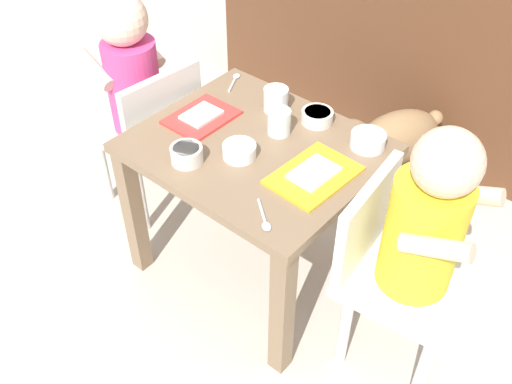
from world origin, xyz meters
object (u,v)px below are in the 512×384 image
object	(u,v)px
cereal_bowl_right_side	(187,154)
veggie_bowl_near	(368,140)
cereal_bowl_left_side	(317,116)
spoon_by_right_tray	(234,80)
seated_child_right	(420,231)
water_cup_left	(279,123)
spoon_by_left_tray	(264,218)
dog	(387,140)
dining_table	(256,171)
food_tray_right	(314,175)
veggie_bowl_far	(239,150)
water_cup_right	(276,101)
seated_child_left	(136,84)
food_tray_left	(201,117)

from	to	relation	value
cereal_bowl_right_side	veggie_bowl_near	world-z (taller)	cereal_bowl_right_side
cereal_bowl_left_side	spoon_by_right_tray	world-z (taller)	cereal_bowl_left_side
seated_child_right	water_cup_left	xyz separation A→B (m)	(-0.44, 0.07, 0.04)
spoon_by_left_tray	spoon_by_right_tray	world-z (taller)	same
dog	dining_table	bearing A→B (deg)	-99.48
dining_table	dog	bearing A→B (deg)	80.52
food_tray_right	veggie_bowl_far	distance (m)	0.19
cereal_bowl_right_side	veggie_bowl_far	distance (m)	0.13
water_cup_left	cereal_bowl_right_side	world-z (taller)	water_cup_left
water_cup_right	veggie_bowl_near	size ratio (longest dim) A/B	0.76
spoon_by_left_tray	water_cup_left	bearing A→B (deg)	123.06
food_tray_right	veggie_bowl_near	bearing A→B (deg)	80.04
dog	spoon_by_left_tray	xyz separation A→B (m)	(0.09, -0.74, 0.25)
dining_table	cereal_bowl_left_side	world-z (taller)	cereal_bowl_left_side
dining_table	water_cup_left	distance (m)	0.14
seated_child_right	veggie_bowl_near	xyz separation A→B (m)	(-0.24, 0.17, 0.03)
dining_table	seated_child_right	distance (m)	0.46
water_cup_right	cereal_bowl_right_side	distance (m)	0.31
dining_table	seated_child_left	xyz separation A→B (m)	(-0.45, 0.00, 0.08)
dining_table	water_cup_right	size ratio (longest dim) A/B	8.85
food_tray_right	veggie_bowl_far	bearing A→B (deg)	-163.20
dining_table	water_cup_left	xyz separation A→B (m)	(0.01, 0.08, 0.11)
seated_child_left	seated_child_right	world-z (taller)	same
dog	spoon_by_left_tray	bearing A→B (deg)	-82.74
veggie_bowl_near	spoon_by_right_tray	xyz separation A→B (m)	(-0.45, 0.01, -0.02)
food_tray_left	veggie_bowl_far	world-z (taller)	veggie_bowl_far
seated_child_left	dining_table	bearing A→B (deg)	-0.13
cereal_bowl_right_side	dog	bearing A→B (deg)	76.14
food_tray_left	cereal_bowl_right_side	distance (m)	0.18
veggie_bowl_far	spoon_by_right_tray	bearing A→B (deg)	134.10
water_cup_left	veggie_bowl_far	world-z (taller)	water_cup_left
food_tray_left	cereal_bowl_left_side	distance (m)	0.30
spoon_by_left_tray	water_cup_right	bearing A→B (deg)	125.61
cereal_bowl_right_side	spoon_by_right_tray	xyz separation A→B (m)	(-0.16, 0.34, -0.02)
seated_child_left	veggie_bowl_near	size ratio (longest dim) A/B	8.17
water_cup_left	spoon_by_left_tray	distance (m)	0.32
food_tray_right	water_cup_right	world-z (taller)	water_cup_right
veggie_bowl_near	spoon_by_left_tray	distance (m)	0.36
veggie_bowl_near	cereal_bowl_left_side	distance (m)	0.16
dog	spoon_by_right_tray	distance (m)	0.55
dining_table	veggie_bowl_near	world-z (taller)	veggie_bowl_near
seated_child_right	water_cup_right	world-z (taller)	seated_child_right
cereal_bowl_left_side	veggie_bowl_far	size ratio (longest dim) A/B	1.01
seated_child_right	spoon_by_right_tray	distance (m)	0.72
food_tray_right	cereal_bowl_right_side	distance (m)	0.30
veggie_bowl_near	cereal_bowl_right_side	bearing A→B (deg)	-131.86
food_tray_right	water_cup_right	xyz separation A→B (m)	(-0.24, 0.16, 0.02)
dining_table	seated_child_left	bearing A→B (deg)	179.87
seated_child_left	cereal_bowl_right_side	bearing A→B (deg)	-23.13
cereal_bowl_right_side	spoon_by_right_tray	size ratio (longest dim) A/B	0.82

